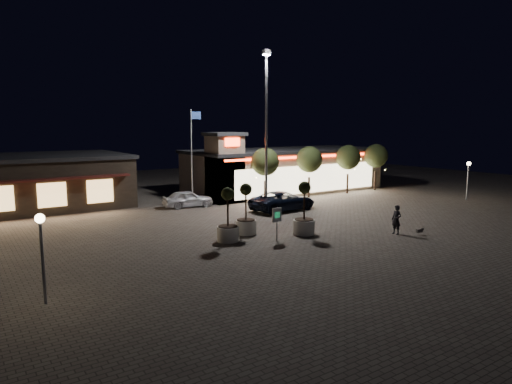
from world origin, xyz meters
TOP-DOWN VIEW (x-y plane):
  - ground at (0.00, 0.00)m, footprint 90.00×90.00m
  - retail_building at (9.51, 15.82)m, footprint 20.40×8.40m
  - restaurant_building at (-14.00, 19.97)m, footprint 16.40×11.00m
  - floodlight_pole at (2.00, 8.00)m, footprint 0.60×0.40m
  - flagpole at (-1.90, 13.00)m, footprint 0.95×0.10m
  - lamp_post_east at (20.00, 2.00)m, footprint 0.36×0.36m
  - lamp_post_south at (-16.00, -3.00)m, footprint 0.36×0.36m
  - string_tree_a at (4.00, 11.00)m, footprint 2.42×2.42m
  - string_tree_b at (9.00, 11.00)m, footprint 2.42×2.42m
  - string_tree_c at (14.00, 11.00)m, footprint 2.42×2.42m
  - string_tree_d at (18.00, 11.00)m, footprint 2.42×2.42m
  - pickup_truck at (3.08, 7.22)m, footprint 5.72×2.94m
  - white_sedan at (-2.51, 12.81)m, footprint 4.29×2.19m
  - pedestrian at (4.07, -3.06)m, footprint 0.44×0.67m
  - dog at (5.19, -4.01)m, footprint 0.55×0.25m
  - planter_left at (-3.62, 2.21)m, footprint 1.29×1.29m
  - planter_mid at (-5.46, 1.29)m, footprint 1.29×1.29m
  - planter_right at (-0.66, 0.15)m, footprint 1.34×1.34m
  - valet_sign at (-2.99, -0.17)m, footprint 0.64×0.09m

SIDE VIEW (x-z plane):
  - ground at x=0.00m, z-range 0.00..0.00m
  - dog at x=5.19m, z-range 0.14..0.44m
  - white_sedan at x=-2.51m, z-range 0.00..1.40m
  - pickup_truck at x=3.08m, z-range 0.00..1.54m
  - pedestrian at x=4.07m, z-range 0.00..1.83m
  - planter_mid at x=-5.46m, z-range -0.61..2.57m
  - planter_left at x=-3.62m, z-range -0.61..2.57m
  - planter_right at x=-0.66m, z-range -0.63..2.67m
  - valet_sign at x=-2.99m, z-range 0.39..2.33m
  - restaurant_building at x=-14.00m, z-range 0.01..4.31m
  - retail_building at x=9.51m, z-range -0.84..5.26m
  - lamp_post_east at x=20.00m, z-range 0.72..4.20m
  - lamp_post_south at x=-16.00m, z-range 0.72..4.20m
  - string_tree_a at x=4.00m, z-range 1.17..5.95m
  - string_tree_b at x=9.00m, z-range 1.17..5.95m
  - string_tree_c at x=14.00m, z-range 1.17..5.95m
  - string_tree_d at x=18.00m, z-range 1.17..5.95m
  - flagpole at x=-1.90m, z-range 0.74..8.74m
  - floodlight_pole at x=2.00m, z-range 0.83..13.21m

